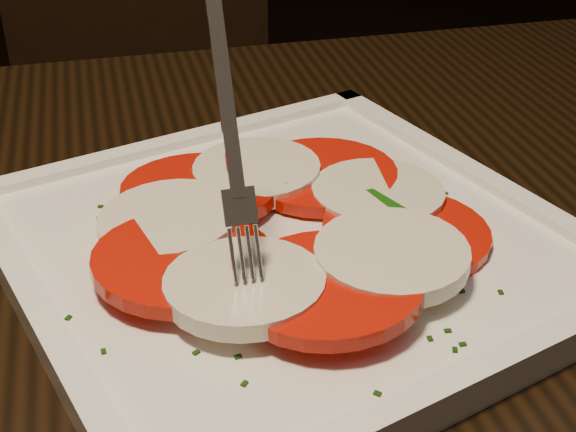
{
  "coord_description": "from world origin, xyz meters",
  "views": [
    {
      "loc": [
        -0.24,
        -0.42,
        1.02
      ],
      "look_at": [
        -0.14,
        -0.04,
        0.78
      ],
      "focal_mm": 50.0,
      "sensor_mm": 36.0,
      "label": 1
    }
  ],
  "objects": [
    {
      "name": "fork",
      "position": [
        -0.17,
        -0.06,
        0.86
      ],
      "size": [
        0.03,
        0.07,
        0.14
      ],
      "primitive_type": null,
      "rotation": [
        0.0,
        0.0,
        0.03
      ],
      "color": "white",
      "rests_on": "caprese_salad"
    },
    {
      "name": "plate",
      "position": [
        -0.14,
        -0.04,
        0.76
      ],
      "size": [
        0.39,
        0.39,
        0.01
      ],
      "primitive_type": "cube",
      "rotation": [
        0.0,
        0.0,
        0.29
      ],
      "color": "white",
      "rests_on": "table"
    },
    {
      "name": "caprese_salad",
      "position": [
        -0.14,
        -0.04,
        0.77
      ],
      "size": [
        0.25,
        0.28,
        0.02
      ],
      "color": "red",
      "rests_on": "plate"
    },
    {
      "name": "table",
      "position": [
        -0.18,
        -0.06,
        0.65
      ],
      "size": [
        1.21,
        0.81,
        0.75
      ],
      "rotation": [
        0.0,
        0.0,
        -0.01
      ],
      "color": "black",
      "rests_on": "ground"
    },
    {
      "name": "chair",
      "position": [
        -0.16,
        0.77,
        0.53
      ],
      "size": [
        0.46,
        0.46,
        0.93
      ],
      "rotation": [
        0.0,
        0.0,
        -0.1
      ],
      "color": "black",
      "rests_on": "ground"
    }
  ]
}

